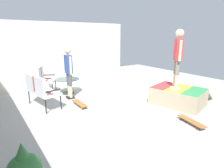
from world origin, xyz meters
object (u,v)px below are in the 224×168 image
(patio_chair_near_house, at_px, (44,77))
(patio_table, at_px, (68,83))
(skate_ramp, at_px, (178,96))
(person_watching, at_px, (69,69))
(skateboard_spare, at_px, (191,121))
(patio_bench, at_px, (40,88))
(skateboard_by_bench, at_px, (80,103))
(person_skater, at_px, (178,55))

(patio_chair_near_house, height_order, patio_table, patio_chair_near_house)
(skate_ramp, xyz_separation_m, person_watching, (2.56, 2.60, 0.78))
(skateboard_spare, bearing_deg, patio_chair_near_house, 24.90)
(patio_bench, distance_m, skateboard_by_bench, 1.28)
(patio_table, bearing_deg, person_watching, 164.40)
(skateboard_by_bench, bearing_deg, patio_chair_near_house, 13.37)
(person_watching, distance_m, person_skater, 3.54)
(person_watching, relative_size, person_skater, 1.00)
(person_skater, height_order, skateboard_spare, person_skater)
(patio_table, height_order, skateboard_spare, patio_table)
(patio_bench, bearing_deg, skate_ramp, -121.66)
(patio_bench, height_order, patio_table, patio_bench)
(person_watching, relative_size, skateboard_spare, 2.16)
(person_skater, bearing_deg, patio_chair_near_house, 38.56)
(patio_bench, relative_size, skateboard_spare, 1.61)
(patio_bench, distance_m, patio_chair_near_house, 1.52)
(skate_ramp, distance_m, patio_chair_near_house, 4.85)
(person_watching, bearing_deg, person_skater, -136.86)
(patio_table, distance_m, person_skater, 4.01)
(patio_chair_near_house, bearing_deg, patio_table, -129.12)
(skate_ramp, height_order, skateboard_by_bench, skate_ramp)
(patio_chair_near_house, height_order, person_skater, person_skater)
(person_watching, bearing_deg, patio_table, -15.60)
(skateboard_by_bench, bearing_deg, skate_ramp, -122.30)
(patio_table, bearing_deg, person_skater, -144.31)
(patio_chair_near_house, height_order, person_watching, person_watching)
(skate_ramp, relative_size, skateboard_spare, 2.58)
(skate_ramp, bearing_deg, person_watching, 45.44)
(person_watching, bearing_deg, patio_bench, 105.31)
(patio_table, height_order, person_skater, person_skater)
(patio_table, relative_size, person_skater, 0.51)
(patio_chair_near_house, bearing_deg, skateboard_spare, -155.10)
(skate_ramp, height_order, patio_table, patio_table)
(person_watching, distance_m, skateboard_spare, 4.11)
(patio_bench, bearing_deg, person_watching, -74.69)
(person_watching, xyz_separation_m, skateboard_by_bench, (-0.88, 0.06, -0.97))
(patio_chair_near_house, distance_m, skateboard_spare, 5.27)
(patio_bench, bearing_deg, skateboard_spare, -140.56)
(skate_ramp, bearing_deg, person_skater, 87.93)
(patio_chair_near_house, distance_m, skateboard_by_bench, 2.12)
(patio_table, height_order, person_watching, person_watching)
(skate_ramp, xyz_separation_m, patio_bench, (2.27, 3.67, 0.34))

